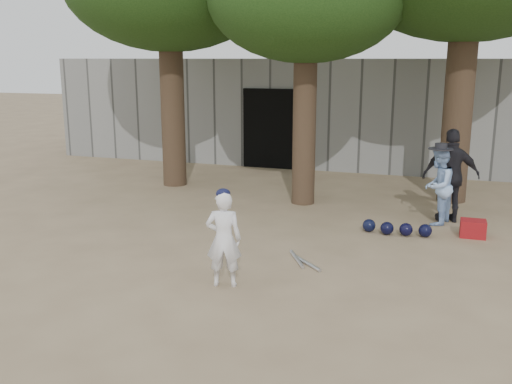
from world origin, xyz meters
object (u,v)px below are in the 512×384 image
(boy_player, at_px, (224,239))
(spectator_blue, at_px, (438,186))
(red_bag, at_px, (473,229))
(spectator_dark, at_px, (451,176))

(boy_player, bearing_deg, spectator_blue, -138.52)
(boy_player, relative_size, red_bag, 3.12)
(spectator_blue, distance_m, spectator_dark, 0.37)
(spectator_dark, relative_size, red_bag, 4.17)
(spectator_blue, bearing_deg, red_bag, 60.17)
(boy_player, height_order, spectator_dark, spectator_dark)
(spectator_blue, relative_size, red_bag, 3.43)
(boy_player, height_order, red_bag, boy_player)
(spectator_blue, relative_size, spectator_dark, 0.82)
(spectator_blue, height_order, spectator_dark, spectator_dark)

